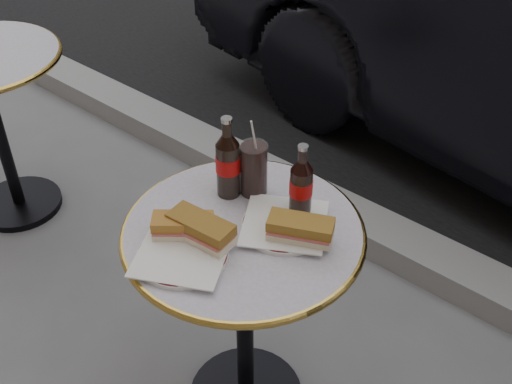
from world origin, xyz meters
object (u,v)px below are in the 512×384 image
Objects in this scene: plate_left at (183,255)px; cola_glass at (254,169)px; cola_bottle_left at (228,157)px; cola_bottle_right at (301,181)px; bistro_table at (245,324)px; plate_right at (285,225)px.

plate_left is 1.45× the size of cola_glass.
cola_bottle_right is (0.20, 0.05, -0.01)m from cola_bottle_left.
cola_bottle_left reaches higher than bistro_table.
plate_right is 0.92× the size of cola_bottle_left.
cola_bottle_right is (-0.00, 0.06, 0.10)m from plate_right.
cola_glass is at bearing 96.08° from plate_left.
cola_bottle_right is (0.12, 0.31, 0.10)m from plate_left.
cola_glass reaches higher than plate_left.
plate_left and plate_right have the same top height.
bistro_table is 3.41× the size of cola_bottle_right.
cola_bottle_right is (0.07, 0.14, 0.47)m from bistro_table.
plate_right is 0.23m from cola_bottle_left.
cola_glass is at bearing 44.11° from cola_bottle_left.
cola_glass reaches higher than bistro_table.
plate_left is at bearing -72.56° from cola_bottle_left.
cola_bottle_right reaches higher than bistro_table.
cola_glass is (-0.08, 0.13, 0.44)m from bistro_table.
cola_bottle_left is 0.08m from cola_glass.
bistro_table is at bearing -136.91° from plate_right.
plate_right is 1.42× the size of cola_glass.
plate_right is (0.12, 0.24, -0.00)m from plate_left.
bistro_table is at bearing 75.48° from plate_left.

